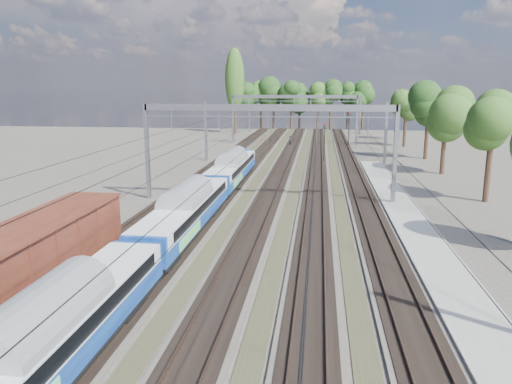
# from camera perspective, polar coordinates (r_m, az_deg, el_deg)

# --- Properties ---
(track_bed) EXTENTS (21.00, 130.00, 0.34)m
(track_bed) POSITION_cam_1_polar(r_m,az_deg,el_deg) (61.54, 2.73, 2.17)
(track_bed) COLOR #47423A
(track_bed) RESTS_ON ground
(platform) EXTENTS (3.00, 70.00, 0.30)m
(platform) POSITION_cam_1_polar(r_m,az_deg,el_deg) (37.68, 18.15, -4.73)
(platform) COLOR gray
(platform) RESTS_ON ground
(catenary) EXTENTS (25.65, 130.00, 9.00)m
(catenary) POSITION_cam_1_polar(r_m,az_deg,el_deg) (68.41, 3.58, 8.47)
(catenary) COLOR slate
(catenary) RESTS_ON ground
(tree_belt) EXTENTS (38.72, 99.58, 12.22)m
(tree_belt) POSITION_cam_1_polar(r_m,az_deg,el_deg) (114.32, 8.31, 10.74)
(tree_belt) COLOR black
(tree_belt) RESTS_ON ground
(poplar) EXTENTS (4.40, 4.40, 19.04)m
(poplar) POSITION_cam_1_polar(r_m,az_deg,el_deg) (115.07, -2.45, 12.65)
(poplar) COLOR black
(poplar) RESTS_ON ground
(emu_train) EXTENTS (2.66, 56.42, 3.89)m
(emu_train) POSITION_cam_1_polar(r_m,az_deg,el_deg) (35.32, -8.09, -1.74)
(emu_train) COLOR black
(emu_train) RESTS_ON ground
(freight_boxcar) EXTENTS (3.19, 15.39, 3.97)m
(freight_boxcar) POSITION_cam_1_polar(r_m,az_deg,el_deg) (26.52, -24.54, -7.12)
(freight_boxcar) COLOR black
(freight_boxcar) RESTS_ON ground
(worker) EXTENTS (0.61, 0.78, 1.88)m
(worker) POSITION_cam_1_polar(r_m,az_deg,el_deg) (90.40, 3.95, 5.85)
(worker) COLOR black
(worker) RESTS_ON ground
(signal_near) EXTENTS (0.38, 0.35, 5.39)m
(signal_near) POSITION_cam_1_polar(r_m,az_deg,el_deg) (71.38, 7.84, 6.12)
(signal_near) COLOR black
(signal_near) RESTS_ON ground
(signal_far) EXTENTS (0.39, 0.35, 6.01)m
(signal_far) POSITION_cam_1_polar(r_m,az_deg,el_deg) (90.78, 10.58, 7.52)
(signal_far) COLOR black
(signal_far) RESTS_ON ground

